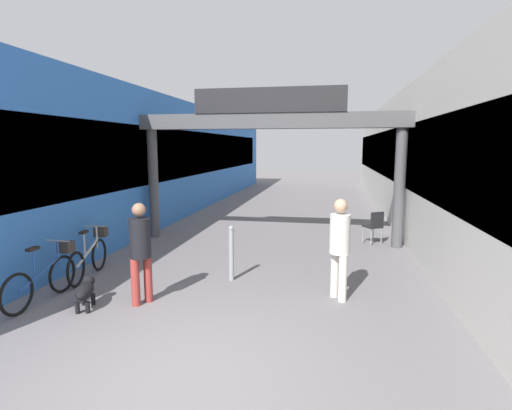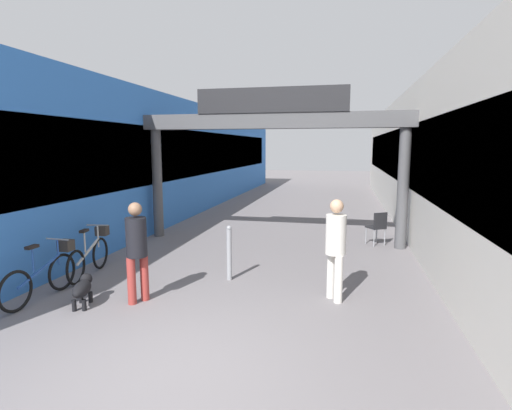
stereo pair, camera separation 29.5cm
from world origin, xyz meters
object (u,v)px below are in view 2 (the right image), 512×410
bollard_post_metal (229,252)px  dog_on_leash (83,288)px  pedestrian_companion (336,243)px  pedestrian_with_dog (137,246)px  cafe_chair_black_nearer (378,225)px  bicycle_silver_second (91,253)px  bicycle_blue_nearest (45,273)px

bollard_post_metal → dog_on_leash: bearing=-138.6°
dog_on_leash → pedestrian_companion: bearing=15.8°
pedestrian_with_dog → pedestrian_companion: size_ratio=0.98×
dog_on_leash → cafe_chair_black_nearer: size_ratio=0.77×
bicycle_silver_second → cafe_chair_black_nearer: bearing=32.8°
bicycle_blue_nearest → bollard_post_metal: 3.24m
bicycle_blue_nearest → cafe_chair_black_nearer: 7.76m
pedestrian_companion → dog_on_leash: (-4.01, -1.13, -0.70)m
pedestrian_with_dog → cafe_chair_black_nearer: size_ratio=1.90×
pedestrian_companion → cafe_chair_black_nearer: bearing=76.3°
pedestrian_with_dog → dog_on_leash: (-0.81, -0.33, -0.67)m
bicycle_blue_nearest → cafe_chair_black_nearer: (5.86, 5.08, 0.10)m
pedestrian_with_dog → bicycle_blue_nearest: 1.75m
pedestrian_companion → bicycle_blue_nearest: size_ratio=1.02×
bicycle_blue_nearest → cafe_chair_black_nearer: bicycle_blue_nearest is taller
pedestrian_companion → dog_on_leash: size_ratio=2.53×
pedestrian_with_dog → cafe_chair_black_nearer: pedestrian_with_dog is taller
dog_on_leash → cafe_chair_black_nearer: (5.02, 5.24, 0.24)m
bollard_post_metal → bicycle_blue_nearest: bearing=-150.7°
pedestrian_with_dog → bicycle_blue_nearest: bearing=-174.2°
pedestrian_with_dog → cafe_chair_black_nearer: bearing=49.4°
pedestrian_with_dog → pedestrian_companion: pedestrian_companion is taller
dog_on_leash → bicycle_blue_nearest: 0.87m
bicycle_blue_nearest → bollard_post_metal: bollard_post_metal is taller
pedestrian_companion → bicycle_silver_second: bearing=176.1°
pedestrian_with_dog → bicycle_silver_second: bearing=145.8°
pedestrian_with_dog → pedestrian_companion: 3.30m
bicycle_blue_nearest → pedestrian_companion: bearing=11.3°
pedestrian_with_dog → bicycle_silver_second: pedestrian_with_dog is taller
pedestrian_with_dog → dog_on_leash: pedestrian_with_dog is taller
dog_on_leash → cafe_chair_black_nearer: bearing=46.3°
bicycle_blue_nearest → bicycle_silver_second: 1.30m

